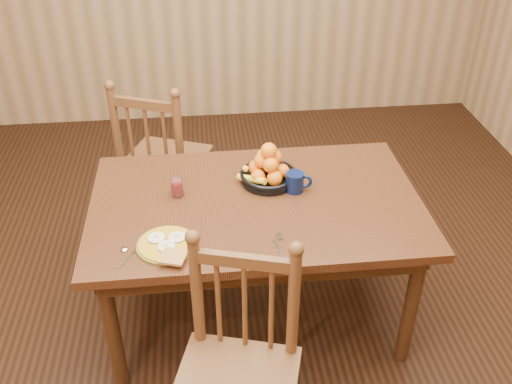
{
  "coord_description": "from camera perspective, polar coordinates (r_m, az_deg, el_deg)",
  "views": [
    {
      "loc": [
        -0.25,
        -2.26,
        2.32
      ],
      "look_at": [
        0.0,
        0.0,
        0.8
      ],
      "focal_mm": 40.0,
      "sensor_mm": 36.0,
      "label": 1
    }
  ],
  "objects": [
    {
      "name": "breakfast_plate",
      "position": [
        2.5,
        -8.88,
        -5.22
      ],
      "size": [
        0.26,
        0.3,
        0.04
      ],
      "color": "#59601E",
      "rests_on": "dining_table"
    },
    {
      "name": "coffee_mug",
      "position": [
        2.81,
        3.99,
        1.02
      ],
      "size": [
        0.13,
        0.09,
        0.1
      ],
      "color": "#091334",
      "rests_on": "dining_table"
    },
    {
      "name": "fork",
      "position": [
        2.49,
        2.33,
        -5.28
      ],
      "size": [
        0.05,
        0.18,
        0.0
      ],
      "rotation": [
        0.0,
        0.0,
        0.2
      ],
      "color": "silver",
      "rests_on": "dining_table"
    },
    {
      "name": "fruit_bowl",
      "position": [
        2.87,
        1.19,
        2.23
      ],
      "size": [
        0.29,
        0.29,
        0.22
      ],
      "color": "black",
      "rests_on": "dining_table"
    },
    {
      "name": "dining_table",
      "position": [
        2.81,
        0.0,
        -2.29
      ],
      "size": [
        1.6,
        1.0,
        0.75
      ],
      "color": "black",
      "rests_on": "ground"
    },
    {
      "name": "chair_near",
      "position": [
        2.33,
        -1.85,
        -17.72
      ],
      "size": [
        0.57,
        0.56,
        1.03
      ],
      "rotation": [
        0.0,
        0.0,
        -0.28
      ],
      "color": "#512E18",
      "rests_on": "ground"
    },
    {
      "name": "chair_far",
      "position": [
        3.6,
        -9.32,
        3.15
      ],
      "size": [
        0.61,
        0.6,
        1.06
      ],
      "rotation": [
        0.0,
        0.0,
        2.76
      ],
      "color": "#512E18",
      "rests_on": "ground"
    },
    {
      "name": "spoon",
      "position": [
        2.51,
        -12.96,
        -5.87
      ],
      "size": [
        0.07,
        0.15,
        0.01
      ],
      "rotation": [
        0.0,
        0.0,
        -0.55
      ],
      "color": "silver",
      "rests_on": "dining_table"
    },
    {
      "name": "juice_glass",
      "position": [
        2.8,
        -7.9,
        0.39
      ],
      "size": [
        0.06,
        0.06,
        0.09
      ],
      "color": "silver",
      "rests_on": "dining_table"
    },
    {
      "name": "room",
      "position": [
        2.47,
        0.0,
        10.66
      ],
      "size": [
        4.52,
        5.02,
        2.72
      ],
      "color": "black",
      "rests_on": "ground"
    }
  ]
}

